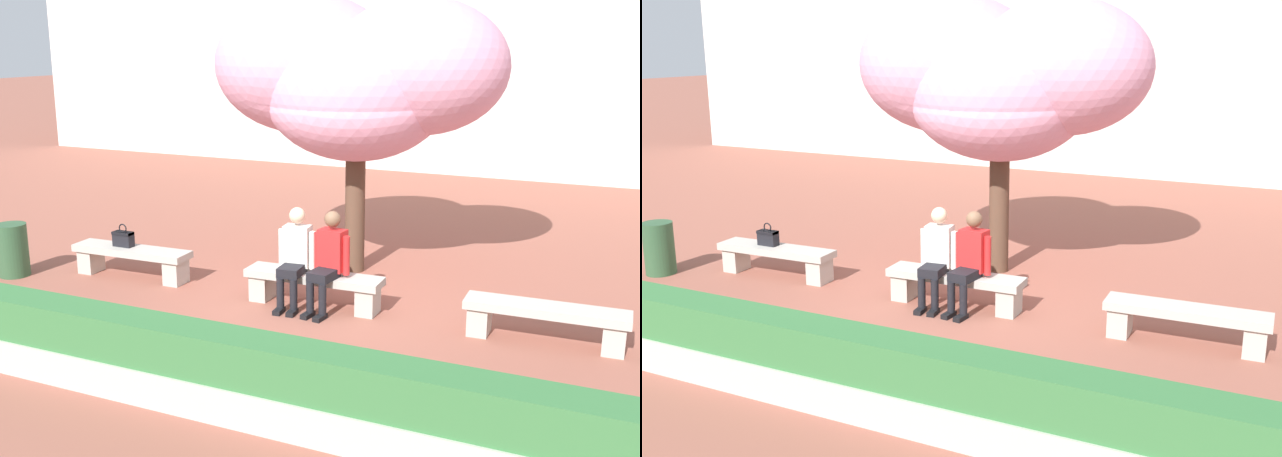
{
  "view_description": "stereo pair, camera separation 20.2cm",
  "coord_description": "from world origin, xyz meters",
  "views": [
    {
      "loc": [
        3.92,
        -8.36,
        3.39
      ],
      "look_at": [
        0.0,
        0.2,
        1.0
      ],
      "focal_mm": 42.0,
      "sensor_mm": 36.0,
      "label": 1
    },
    {
      "loc": [
        4.1,
        -8.28,
        3.39
      ],
      "look_at": [
        0.0,
        0.2,
        1.0
      ],
      "focal_mm": 42.0,
      "sensor_mm": 36.0,
      "label": 2
    }
  ],
  "objects": [
    {
      "name": "planter_hedge_foreground",
      "position": [
        0.0,
        -2.95,
        0.39
      ],
      "size": [
        9.9,
        0.5,
        0.8
      ],
      "color": "#ADA89E",
      "rests_on": "ground"
    },
    {
      "name": "stone_bench_center",
      "position": [
        2.92,
        0.0,
        0.3
      ],
      "size": [
        1.85,
        0.48,
        0.45
      ],
      "color": "#ADA89E",
      "rests_on": "ground"
    },
    {
      "name": "handbag",
      "position": [
        -3.07,
        0.02,
        0.58
      ],
      "size": [
        0.3,
        0.15,
        0.34
      ],
      "color": "black",
      "rests_on": "stone_bench_west_end"
    },
    {
      "name": "trash_bin",
      "position": [
        -4.57,
        -0.65,
        0.39
      ],
      "size": [
        0.44,
        0.44,
        0.78
      ],
      "primitive_type": "cylinder",
      "color": "#2D5133",
      "rests_on": "ground"
    },
    {
      "name": "person_seated_right",
      "position": [
        0.24,
        -0.05,
        0.7
      ],
      "size": [
        0.51,
        0.71,
        1.29
      ],
      "color": "black",
      "rests_on": "ground"
    },
    {
      "name": "stone_bench_near_west",
      "position": [
        0.0,
        0.0,
        0.3
      ],
      "size": [
        1.85,
        0.48,
        0.45
      ],
      "color": "#ADA89E",
      "rests_on": "ground"
    },
    {
      "name": "cherry_tree_main",
      "position": [
        -0.19,
        1.76,
        2.89
      ],
      "size": [
        4.33,
        2.85,
        4.05
      ],
      "color": "#513828",
      "rests_on": "ground"
    },
    {
      "name": "person_seated_left",
      "position": [
        -0.24,
        -0.05,
        0.7
      ],
      "size": [
        0.51,
        0.71,
        1.29
      ],
      "color": "black",
      "rests_on": "ground"
    },
    {
      "name": "ground_plane",
      "position": [
        0.0,
        0.0,
        0.0
      ],
      "size": [
        100.0,
        100.0,
        0.0
      ],
      "primitive_type": "plane",
      "color": "#8E5142"
    },
    {
      "name": "stone_bench_west_end",
      "position": [
        -2.92,
        0.0,
        0.3
      ],
      "size": [
        1.85,
        0.48,
        0.45
      ],
      "color": "#ADA89E",
      "rests_on": "ground"
    }
  ]
}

